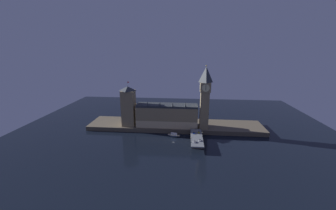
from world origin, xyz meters
TOP-DOWN VIEW (x-y plane):
  - ground_plane at (0.00, 0.00)m, footprint 400.00×400.00m
  - embankment at (0.00, 39.00)m, footprint 220.00×42.00m
  - parliament_hall at (-9.88, 30.92)m, footprint 74.56×21.17m
  - clock_tower at (35.06, 26.51)m, footprint 12.33×12.44m
  - victoria_tower at (-57.54, 29.23)m, footprint 15.77×15.77m
  - bridge at (25.44, -5.00)m, footprint 12.64×46.00m
  - car_northbound_lead at (22.66, 4.21)m, footprint 1.86×4.52m
  - car_northbound_trail at (22.66, -18.44)m, footprint 1.89×4.24m
  - car_southbound_lead at (28.22, -14.52)m, footprint 2.05×3.80m
  - car_southbound_trail at (28.22, 6.48)m, footprint 1.93×3.81m
  - street_lamp_near at (19.48, -19.72)m, footprint 1.34×0.60m
  - street_lamp_mid at (31.40, -5.00)m, footprint 1.34×0.60m
  - street_lamp_far at (19.48, 9.72)m, footprint 1.34×0.60m
  - boat_upstream at (0.10, 9.68)m, footprint 16.27×7.40m

SIDE VIEW (x-z plane):
  - ground_plane at x=0.00m, z-range 0.00..0.00m
  - boat_upstream at x=0.10m, z-range -0.64..4.09m
  - embankment at x=0.00m, z-range 0.00..5.27m
  - bridge at x=25.44m, z-range 1.38..8.64m
  - car_northbound_lead at x=22.66m, z-range 7.21..8.59m
  - car_southbound_lead at x=28.22m, z-range 7.21..8.60m
  - car_southbound_trail at x=28.22m, z-range 7.21..8.63m
  - car_northbound_trail at x=22.66m, z-range 7.21..8.75m
  - street_lamp_mid at x=31.40m, z-range 8.03..14.19m
  - street_lamp_near at x=19.48m, z-range 8.06..14.39m
  - street_lamp_far at x=19.48m, z-range 8.15..15.34m
  - parliament_hall at x=-9.88m, z-range 2.44..35.51m
  - victoria_tower at x=-57.54m, z-range 2.37..57.83m
  - clock_tower at x=35.06m, z-range 7.58..83.28m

